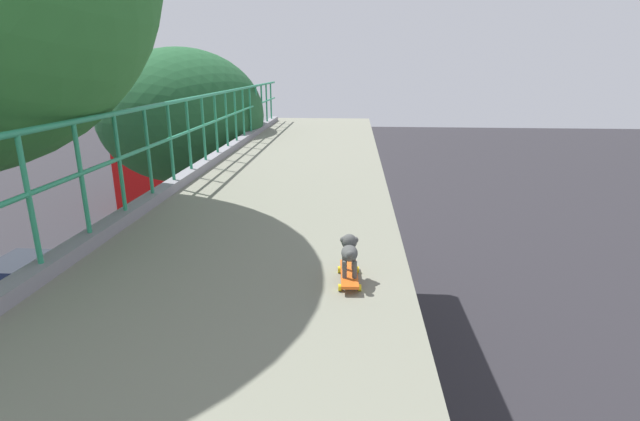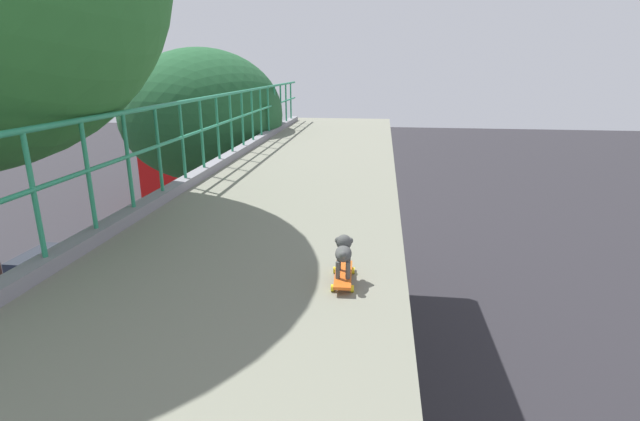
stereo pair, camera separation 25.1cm
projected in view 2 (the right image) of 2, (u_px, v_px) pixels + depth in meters
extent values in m
cylinder|color=#2A9065|center=(34.00, 196.00, 3.86)|extent=(0.04, 0.04, 1.07)
cylinder|color=#2A9065|center=(89.00, 176.00, 4.58)|extent=(0.04, 0.04, 1.07)
cylinder|color=#2A9065|center=(128.00, 161.00, 5.29)|extent=(0.04, 0.04, 1.07)
cylinder|color=#2A9065|center=(159.00, 150.00, 6.00)|extent=(0.04, 0.04, 1.07)
cylinder|color=#2A9065|center=(182.00, 141.00, 6.71)|extent=(0.04, 0.04, 1.07)
cylinder|color=#2A9065|center=(202.00, 134.00, 7.42)|extent=(0.04, 0.04, 1.07)
cylinder|color=#2A9065|center=(218.00, 128.00, 8.13)|extent=(0.04, 0.04, 1.07)
cylinder|color=#2A9065|center=(231.00, 123.00, 8.85)|extent=(0.04, 0.04, 1.07)
cylinder|color=#2A9065|center=(242.00, 119.00, 9.56)|extent=(0.04, 0.04, 1.07)
cylinder|color=#2A9065|center=(252.00, 115.00, 10.27)|extent=(0.04, 0.04, 1.07)
cylinder|color=#2A9065|center=(261.00, 112.00, 10.98)|extent=(0.04, 0.04, 1.07)
cylinder|color=#2A9065|center=(268.00, 109.00, 11.69)|extent=(0.04, 0.04, 1.07)
cylinder|color=#2A9065|center=(275.00, 107.00, 12.40)|extent=(0.04, 0.04, 1.07)
cylinder|color=#2A9065|center=(281.00, 105.00, 13.12)|extent=(0.04, 0.04, 1.07)
cylinder|color=#2A9065|center=(286.00, 103.00, 13.83)|extent=(0.04, 0.04, 1.07)
cylinder|color=#2A9065|center=(291.00, 101.00, 14.54)|extent=(0.04, 0.04, 1.07)
cube|color=yellow|center=(72.00, 367.00, 11.05)|extent=(1.85, 4.58, 0.62)
cube|color=#1E232B|center=(64.00, 351.00, 10.73)|extent=(1.66, 2.17, 0.49)
cube|color=silver|center=(62.00, 339.00, 10.64)|extent=(0.36, 0.16, 0.12)
cylinder|color=black|center=(139.00, 343.00, 12.37)|extent=(0.21, 0.67, 0.67)
cylinder|color=black|center=(77.00, 338.00, 12.59)|extent=(0.21, 0.67, 0.67)
cube|color=#1B3496|center=(47.00, 279.00, 15.54)|extent=(1.64, 4.00, 0.70)
cube|color=#1E232B|center=(46.00, 261.00, 15.46)|extent=(1.47, 1.96, 0.53)
cylinder|color=black|center=(42.00, 306.00, 14.24)|extent=(0.23, 0.67, 0.67)
cylinder|color=black|center=(94.00, 270.00, 16.77)|extent=(0.23, 0.67, 0.67)
cylinder|color=black|center=(53.00, 268.00, 16.96)|extent=(0.23, 0.67, 0.67)
cube|color=#B9B8B5|center=(194.00, 249.00, 18.20)|extent=(1.62, 4.05, 0.71)
cube|color=#1E232B|center=(190.00, 236.00, 17.81)|extent=(1.48, 1.65, 0.54)
cylinder|color=black|center=(223.00, 244.00, 19.30)|extent=(0.22, 0.61, 0.61)
cylinder|color=black|center=(187.00, 242.00, 19.49)|extent=(0.22, 0.61, 0.61)
cylinder|color=black|center=(202.00, 268.00, 17.05)|extent=(0.22, 0.61, 0.61)
cylinder|color=black|center=(162.00, 265.00, 17.24)|extent=(0.22, 0.61, 0.61)
cube|color=#BA100F|center=(202.00, 158.00, 29.09)|extent=(2.55, 10.86, 3.13)
cube|color=black|center=(201.00, 149.00, 28.93)|extent=(2.57, 10.00, 0.70)
cylinder|color=black|center=(240.00, 168.00, 32.95)|extent=(0.28, 0.96, 0.96)
cylinder|color=black|center=(206.00, 167.00, 33.25)|extent=(0.28, 0.96, 0.96)
cylinder|color=black|center=(205.00, 192.00, 26.51)|extent=(0.28, 0.96, 0.96)
cylinder|color=black|center=(164.00, 191.00, 26.81)|extent=(0.28, 0.96, 0.96)
cylinder|color=#50312C|center=(4.00, 380.00, 6.00)|extent=(0.44, 0.44, 6.91)
cylinder|color=brown|center=(211.00, 239.00, 13.89)|extent=(0.54, 0.54, 4.82)
ellipsoid|color=#21552E|center=(202.00, 115.00, 12.83)|extent=(4.37, 4.37, 3.53)
cube|color=#E25A19|center=(343.00, 274.00, 3.83)|extent=(0.16, 0.53, 0.02)
cylinder|color=yellow|center=(353.00, 270.00, 4.00)|extent=(0.03, 0.06, 0.05)
cylinder|color=yellow|center=(335.00, 270.00, 4.01)|extent=(0.03, 0.06, 0.05)
cylinder|color=yellow|center=(352.00, 289.00, 3.67)|extent=(0.03, 0.06, 0.05)
cylinder|color=yellow|center=(332.00, 288.00, 3.68)|extent=(0.03, 0.06, 0.05)
cylinder|color=#4A4C4A|center=(348.00, 262.00, 3.87)|extent=(0.04, 0.04, 0.14)
cylinder|color=#4A4C4A|center=(339.00, 262.00, 3.87)|extent=(0.04, 0.04, 0.14)
cylinder|color=#4A4C4A|center=(348.00, 270.00, 3.70)|extent=(0.04, 0.04, 0.14)
cylinder|color=#4A4C4A|center=(338.00, 270.00, 3.71)|extent=(0.04, 0.04, 0.14)
ellipsoid|color=#4A4C4A|center=(343.00, 254.00, 3.76)|extent=(0.14, 0.23, 0.12)
sphere|color=#4A4C4A|center=(344.00, 242.00, 3.83)|extent=(0.13, 0.13, 0.13)
ellipsoid|color=#493F48|center=(344.00, 241.00, 3.89)|extent=(0.05, 0.06, 0.04)
sphere|color=#4A4C4A|center=(350.00, 241.00, 3.82)|extent=(0.05, 0.05, 0.05)
sphere|color=#4A4C4A|center=(338.00, 240.00, 3.83)|extent=(0.05, 0.05, 0.05)
sphere|color=#4A4C4A|center=(343.00, 255.00, 3.63)|extent=(0.06, 0.06, 0.06)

